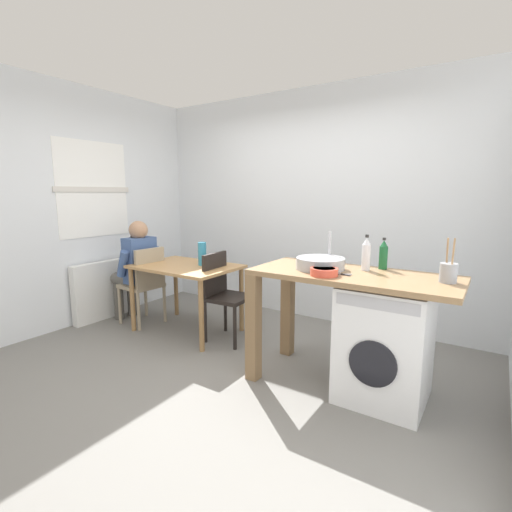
# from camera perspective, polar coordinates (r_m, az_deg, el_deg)

# --- Properties ---
(ground_plane) EXTENTS (5.46, 5.46, 0.00)m
(ground_plane) POSITION_cam_1_polar(r_m,az_deg,el_deg) (3.38, -5.56, -16.94)
(ground_plane) COLOR slate
(wall_back) EXTENTS (4.60, 0.10, 2.70)m
(wall_back) POSITION_cam_1_polar(r_m,az_deg,el_deg) (4.52, 8.27, 7.53)
(wall_back) COLOR silver
(wall_back) RESTS_ON ground_plane
(wall_window_side) EXTENTS (0.12, 3.80, 2.70)m
(wall_window_side) POSITION_cam_1_polar(r_m,az_deg,el_deg) (4.69, -26.95, 6.70)
(wall_window_side) COLOR silver
(wall_window_side) RESTS_ON ground_plane
(radiator) EXTENTS (0.10, 0.80, 0.70)m
(radiator) POSITION_cam_1_polar(r_m,az_deg,el_deg) (4.87, -22.27, -4.85)
(radiator) COLOR white
(radiator) RESTS_ON ground_plane
(dining_table) EXTENTS (1.10, 0.76, 0.74)m
(dining_table) POSITION_cam_1_polar(r_m,az_deg,el_deg) (4.10, -10.69, -2.72)
(dining_table) COLOR tan
(dining_table) RESTS_ON ground_plane
(chair_person_seat) EXTENTS (0.43, 0.43, 0.90)m
(chair_person_seat) POSITION_cam_1_polar(r_m,az_deg,el_deg) (4.45, -16.67, -3.77)
(chair_person_seat) COLOR gray
(chair_person_seat) RESTS_ON ground_plane
(chair_opposite) EXTENTS (0.42, 0.42, 0.90)m
(chair_opposite) POSITION_cam_1_polar(r_m,az_deg,el_deg) (3.86, -5.02, -5.43)
(chair_opposite) COLOR black
(chair_opposite) RESTS_ON ground_plane
(seated_person) EXTENTS (0.51, 0.52, 1.20)m
(seated_person) POSITION_cam_1_polar(r_m,az_deg,el_deg) (4.54, -17.97, -1.45)
(seated_person) COLOR #595651
(seated_person) RESTS_ON ground_plane
(kitchen_counter) EXTENTS (1.50, 0.68, 0.92)m
(kitchen_counter) POSITION_cam_1_polar(r_m,az_deg,el_deg) (2.98, 10.64, -5.08)
(kitchen_counter) COLOR olive
(kitchen_counter) RESTS_ON ground_plane
(washing_machine) EXTENTS (0.60, 0.61, 0.86)m
(washing_machine) POSITION_cam_1_polar(r_m,az_deg,el_deg) (2.94, 19.16, -12.45)
(washing_machine) COLOR white
(washing_machine) RESTS_ON ground_plane
(sink_basin) EXTENTS (0.38, 0.38, 0.09)m
(sink_basin) POSITION_cam_1_polar(r_m,az_deg,el_deg) (2.95, 9.84, -1.12)
(sink_basin) COLOR #9EA0A5
(sink_basin) RESTS_ON kitchen_counter
(tap) EXTENTS (0.02, 0.02, 0.28)m
(tap) POSITION_cam_1_polar(r_m,az_deg,el_deg) (3.10, 11.21, 1.13)
(tap) COLOR #B2B2B7
(tap) RESTS_ON kitchen_counter
(bottle_tall_green) EXTENTS (0.07, 0.07, 0.28)m
(bottle_tall_green) POSITION_cam_1_polar(r_m,az_deg,el_deg) (2.97, 16.57, 0.26)
(bottle_tall_green) COLOR silver
(bottle_tall_green) RESTS_ON kitchen_counter
(bottle_squat_brown) EXTENTS (0.06, 0.06, 0.25)m
(bottle_squat_brown) POSITION_cam_1_polar(r_m,az_deg,el_deg) (3.06, 18.98, 0.16)
(bottle_squat_brown) COLOR #19592D
(bottle_squat_brown) RESTS_ON kitchen_counter
(mixing_bowl) EXTENTS (0.20, 0.20, 0.06)m
(mixing_bowl) POSITION_cam_1_polar(r_m,az_deg,el_deg) (2.73, 10.41, -2.32)
(mixing_bowl) COLOR #D84C38
(mixing_bowl) RESTS_ON kitchen_counter
(utensil_crock) EXTENTS (0.11, 0.11, 0.30)m
(utensil_crock) POSITION_cam_1_polar(r_m,az_deg,el_deg) (2.78, 27.44, -2.24)
(utensil_crock) COLOR gray
(utensil_crock) RESTS_ON kitchen_counter
(vase) EXTENTS (0.09, 0.09, 0.25)m
(vase) POSITION_cam_1_polar(r_m,az_deg,el_deg) (4.03, -8.26, 0.35)
(vase) COLOR teal
(vase) RESTS_ON dining_table
(scissors) EXTENTS (0.15, 0.06, 0.01)m
(scissors) POSITION_cam_1_polar(r_m,az_deg,el_deg) (2.79, 13.00, -2.70)
(scissors) COLOR #B2B2B7
(scissors) RESTS_ON kitchen_counter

